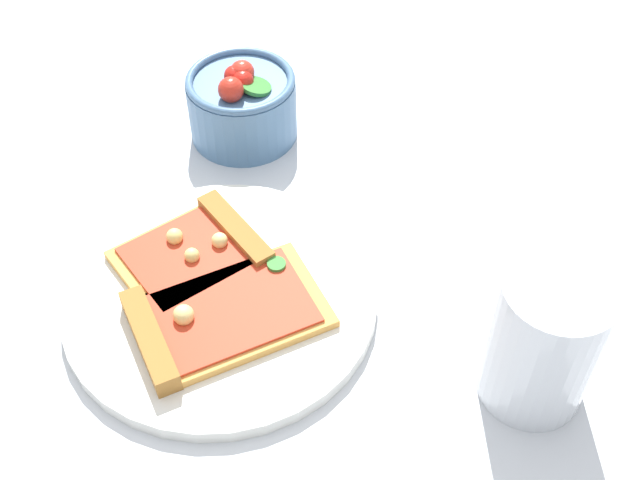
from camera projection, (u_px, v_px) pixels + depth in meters
name	position (u px, v px, depth m)	size (l,w,h in m)	color
ground_plane	(207.00, 302.00, 0.70)	(2.40, 2.40, 0.00)	silver
plate	(220.00, 302.00, 0.69)	(0.27, 0.27, 0.01)	silver
pizza_slice_near	(214.00, 318.00, 0.66)	(0.19, 0.16, 0.02)	gold
pizza_slice_far	(200.00, 251.00, 0.71)	(0.15, 0.15, 0.02)	gold
salad_bowl	(242.00, 104.00, 0.83)	(0.11, 0.11, 0.09)	#4C7299
soda_glass	(542.00, 346.00, 0.60)	(0.08, 0.08, 0.12)	silver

